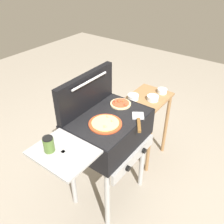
% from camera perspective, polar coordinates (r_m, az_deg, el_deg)
% --- Properties ---
extents(ground_plane, '(8.00, 8.00, 0.00)m').
position_cam_1_polar(ground_plane, '(2.50, -0.72, -18.37)').
color(ground_plane, gray).
extents(grill, '(0.96, 0.53, 0.90)m').
position_cam_1_polar(grill, '(1.95, -1.02, -4.90)').
color(grill, black).
rests_on(grill, ground_plane).
extents(grill_lid_open, '(0.63, 0.08, 0.30)m').
position_cam_1_polar(grill_lid_open, '(1.91, -6.10, 4.74)').
color(grill_lid_open, black).
rests_on(grill_lid_open, grill).
extents(pizza_pepperoni, '(0.17, 0.17, 0.04)m').
position_cam_1_polar(pizza_pepperoni, '(2.02, 2.03, 2.01)').
color(pizza_pepperoni, beige).
rests_on(pizza_pepperoni, grill).
extents(pizza_cheese, '(0.25, 0.25, 0.03)m').
position_cam_1_polar(pizza_cheese, '(1.79, -1.58, -2.73)').
color(pizza_cheese, '#C64723').
rests_on(pizza_cheese, grill).
extents(sauce_jar, '(0.07, 0.07, 0.11)m').
position_cam_1_polar(sauce_jar, '(1.59, -14.73, -7.38)').
color(sauce_jar, '#4C6B2D').
rests_on(sauce_jar, grill).
extents(spatula, '(0.25, 0.19, 0.02)m').
position_cam_1_polar(spatula, '(1.82, 6.29, -2.14)').
color(spatula, '#B7BABF').
rests_on(spatula, grill).
extents(prep_table, '(0.44, 0.36, 0.78)m').
position_cam_1_polar(prep_table, '(2.53, 8.23, -0.77)').
color(prep_table, olive).
rests_on(prep_table, ground_plane).
extents(topping_bowl_near, '(0.10, 0.10, 0.04)m').
position_cam_1_polar(topping_bowl_near, '(2.49, 11.77, 4.86)').
color(topping_bowl_near, silver).
rests_on(topping_bowl_near, prep_table).
extents(topping_bowl_far, '(0.11, 0.11, 0.04)m').
position_cam_1_polar(topping_bowl_far, '(2.34, 5.03, 3.54)').
color(topping_bowl_far, silver).
rests_on(topping_bowl_far, prep_table).
extents(topping_bowl_middle, '(0.11, 0.11, 0.04)m').
position_cam_1_polar(topping_bowl_middle, '(2.35, 9.61, 3.24)').
color(topping_bowl_middle, silver).
rests_on(topping_bowl_middle, prep_table).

